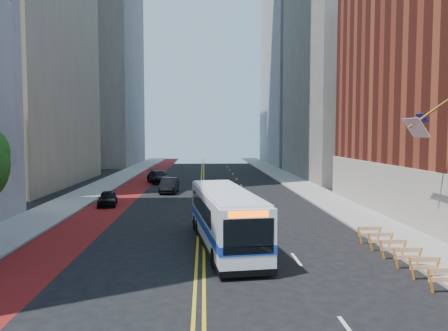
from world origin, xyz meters
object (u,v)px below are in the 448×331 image
Objects in this scene: transit_bus at (225,217)px; car_a at (107,198)px; car_b at (169,185)px; car_c at (158,177)px.

transit_bus is 17.53m from car_a.
car_b is 9.91m from car_c.
car_c reaches higher than car_a.
car_a is 0.69× the size of car_c.
transit_bus is at bearing -63.74° from car_a.
car_c reaches higher than car_b.
transit_bus is 23.60m from car_b.
transit_bus is 33.50m from car_c.
car_c is at bearing 105.78° from car_b.
transit_bus reaches higher than car_b.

